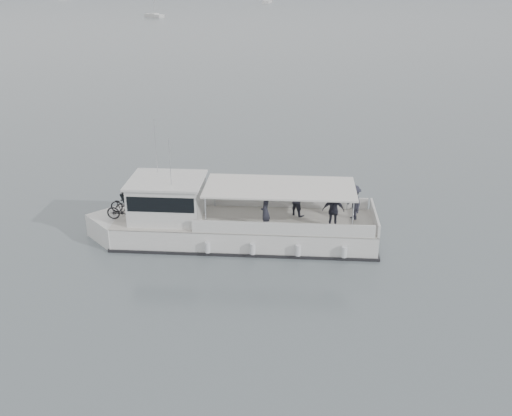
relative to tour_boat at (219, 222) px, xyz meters
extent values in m
plane|color=slate|center=(0.98, 1.34, -0.91)|extent=(1400.00, 1400.00, 0.00)
cube|color=silver|center=(1.14, -0.21, -0.48)|extent=(11.94, 5.11, 1.25)
cube|color=silver|center=(-4.56, 0.83, -0.48)|extent=(3.09, 3.09, 1.25)
cube|color=beige|center=(1.14, -0.21, 0.15)|extent=(11.94, 5.11, 0.06)
cube|color=black|center=(1.14, -0.21, -0.86)|extent=(12.15, 5.26, 0.17)
cube|color=silver|center=(3.11, 0.94, 0.44)|extent=(7.61, 1.48, 0.58)
cube|color=silver|center=(2.58, -1.98, 0.44)|extent=(7.61, 1.48, 0.58)
cube|color=silver|center=(6.78, -1.24, 0.44)|extent=(0.65, 3.05, 0.58)
cube|color=silver|center=(-2.28, 0.41, 1.02)|extent=(3.50, 3.12, 1.74)
cube|color=black|center=(-3.75, 0.68, 1.16)|extent=(0.96, 2.47, 1.12)
cube|color=black|center=(-2.28, 0.41, 1.31)|extent=(3.32, 3.12, 0.68)
cube|color=silver|center=(-2.28, 0.41, 1.94)|extent=(3.73, 3.34, 0.10)
cube|color=silver|center=(2.65, -0.49, 1.74)|extent=(6.97, 4.02, 0.08)
cylinder|color=silver|center=(-0.63, -1.26, 0.95)|extent=(0.07, 0.07, 1.59)
cylinder|color=silver|center=(-0.14, 1.40, 0.95)|extent=(0.07, 0.07, 1.59)
cylinder|color=silver|center=(5.45, -2.37, 0.95)|extent=(0.07, 0.07, 1.59)
cylinder|color=silver|center=(5.93, 0.29, 0.95)|extent=(0.07, 0.07, 1.59)
cylinder|color=silver|center=(-2.69, 1.37, 3.19)|extent=(0.03, 0.03, 2.51)
cylinder|color=silver|center=(-2.02, -0.32, 3.00)|extent=(0.03, 0.03, 2.12)
cylinder|color=silver|center=(-0.59, -1.62, -0.43)|extent=(0.27, 0.27, 0.48)
cylinder|color=silver|center=(1.31, -1.97, -0.43)|extent=(0.27, 0.27, 0.48)
cylinder|color=silver|center=(3.20, -2.31, -0.43)|extent=(0.27, 0.27, 0.48)
cylinder|color=silver|center=(5.10, -2.66, -0.43)|extent=(0.27, 0.27, 0.48)
imported|color=black|center=(-4.11, 1.14, 0.59)|extent=(1.73, 0.86, 0.87)
imported|color=black|center=(-4.25, 0.38, 0.61)|extent=(1.58, 0.70, 0.92)
imported|color=#272834|center=(1.93, -1.24, 0.96)|extent=(0.55, 0.68, 1.62)
imported|color=#272834|center=(3.53, 0.04, 0.96)|extent=(0.99, 0.99, 1.62)
imported|color=#272834|center=(4.83, -1.47, 0.96)|extent=(0.99, 0.52, 1.62)
imported|color=#272834|center=(5.95, -0.69, 0.96)|extent=(0.76, 1.13, 1.62)
cube|color=silver|center=(22.97, 165.57, -0.61)|extent=(3.82, 6.45, 0.75)
cube|color=silver|center=(22.97, 165.57, -0.29)|extent=(2.32, 2.59, 0.45)
cube|color=silver|center=(-9.45, 117.21, -0.61)|extent=(4.76, 4.96, 0.75)
cube|color=silver|center=(-9.45, 117.21, -0.29)|extent=(2.31, 2.33, 0.45)
cylinder|color=silver|center=(-9.45, 117.21, 2.56)|extent=(0.08, 0.08, 5.73)
camera|label=1|loc=(-0.86, -23.37, 10.75)|focal=40.00mm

